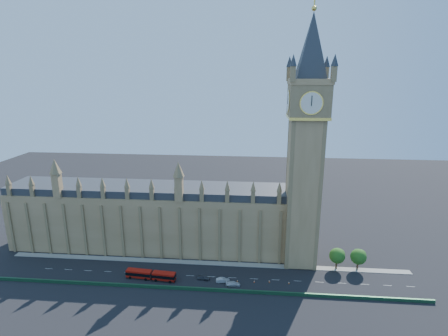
# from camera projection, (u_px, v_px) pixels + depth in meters

# --- Properties ---
(ground) EXTENTS (400.00, 400.00, 0.00)m
(ground) POSITION_uv_depth(u_px,v_px,m) (201.00, 276.00, 131.27)
(ground) COLOR black
(ground) RESTS_ON ground
(palace_westminster) EXTENTS (120.00, 20.00, 28.00)m
(palace_westminster) POSITION_uv_depth(u_px,v_px,m) (151.00, 217.00, 150.95)
(palace_westminster) COLOR #977649
(palace_westminster) RESTS_ON ground
(elizabeth_tower) EXTENTS (20.59, 20.59, 105.00)m
(elizabeth_tower) POSITION_uv_depth(u_px,v_px,m) (307.00, 128.00, 127.32)
(elizabeth_tower) COLOR #977649
(elizabeth_tower) RESTS_ON ground
(bridge_parapet) EXTENTS (160.00, 0.60, 1.20)m
(bridge_parapet) POSITION_uv_depth(u_px,v_px,m) (197.00, 289.00, 122.46)
(bridge_parapet) COLOR #1E4C2D
(bridge_parapet) RESTS_ON ground
(kerb_north) EXTENTS (160.00, 3.00, 0.16)m
(kerb_north) POSITION_uv_depth(u_px,v_px,m) (204.00, 263.00, 140.39)
(kerb_north) COLOR gray
(kerb_north) RESTS_ON ground
(tree_east_near) EXTENTS (6.00, 6.00, 8.50)m
(tree_east_near) POSITION_uv_depth(u_px,v_px,m) (338.00, 255.00, 135.07)
(tree_east_near) COLOR #382619
(tree_east_near) RESTS_ON ground
(tree_east_far) EXTENTS (6.00, 6.00, 8.50)m
(tree_east_far) POSITION_uv_depth(u_px,v_px,m) (359.00, 256.00, 134.39)
(tree_east_far) COLOR #382619
(tree_east_far) RESTS_ON ground
(red_bus) EXTENTS (18.92, 4.40, 3.19)m
(red_bus) POSITION_uv_depth(u_px,v_px,m) (151.00, 275.00, 129.00)
(red_bus) COLOR #A9130B
(red_bus) RESTS_ON ground
(car_grey) EXTENTS (4.85, 2.48, 1.58)m
(car_grey) POSITION_uv_depth(u_px,v_px,m) (203.00, 278.00, 128.99)
(car_grey) COLOR #3F4046
(car_grey) RESTS_ON ground
(car_silver) EXTENTS (5.08, 2.12, 1.63)m
(car_silver) POSITION_uv_depth(u_px,v_px,m) (223.00, 280.00, 127.30)
(car_silver) COLOR #A6A9AE
(car_silver) RESTS_ON ground
(car_white) EXTENTS (5.35, 2.66, 1.49)m
(car_white) POSITION_uv_depth(u_px,v_px,m) (233.00, 284.00, 125.17)
(car_white) COLOR silver
(car_white) RESTS_ON ground
(cone_a) EXTENTS (0.49, 0.49, 0.62)m
(cone_a) POSITION_uv_depth(u_px,v_px,m) (237.00, 281.00, 127.71)
(cone_a) COLOR black
(cone_a) RESTS_ON ground
(cone_b) EXTENTS (0.46, 0.46, 0.70)m
(cone_b) POSITION_uv_depth(u_px,v_px,m) (254.00, 281.00, 127.28)
(cone_b) COLOR black
(cone_b) RESTS_ON ground
(cone_c) EXTENTS (0.58, 0.58, 0.80)m
(cone_c) POSITION_uv_depth(u_px,v_px,m) (269.00, 281.00, 127.34)
(cone_c) COLOR black
(cone_c) RESTS_ON ground
(cone_d) EXTENTS (0.58, 0.58, 0.74)m
(cone_d) POSITION_uv_depth(u_px,v_px,m) (289.00, 283.00, 126.45)
(cone_d) COLOR black
(cone_d) RESTS_ON ground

